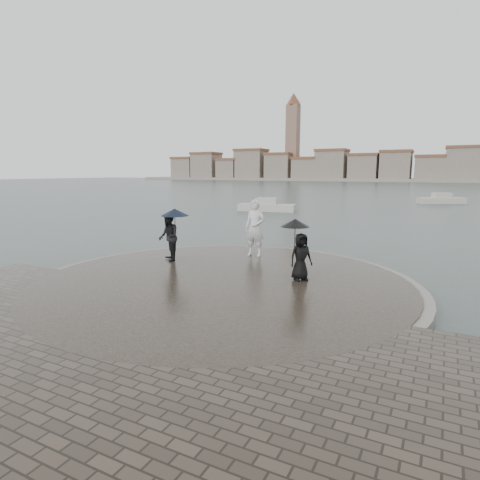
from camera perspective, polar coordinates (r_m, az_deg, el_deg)
The scene contains 8 objects.
ground at distance 10.37m, azimuth -12.48°, elevation -11.94°, with size 400.00×400.00×0.00m, color #2B3835.
kerb_ring at distance 13.05m, azimuth -2.62°, elevation -6.45°, with size 12.50×12.50×0.32m, color gray.
quay_tip at distance 13.04m, azimuth -2.63°, elevation -6.36°, with size 11.90×11.90×0.36m, color #2D261E.
statue at distance 16.39m, azimuth 2.15°, elevation 1.72°, with size 0.84×0.55×2.31m, color silver.
visitor_left at distance 15.67m, azimuth -9.95°, elevation 1.20°, with size 1.38×1.23×2.04m.
visitor_right at distance 12.87m, azimuth 8.40°, elevation -0.91°, with size 1.16×1.01×1.95m.
far_skyline at distance 168.55m, azimuth 23.25°, elevation 9.52°, with size 260.00×20.00×37.00m.
boats at distance 45.20m, azimuth 29.20°, elevation 4.13°, with size 40.75×21.82×1.50m.
Camera 1 is at (6.25, -7.37, 3.78)m, focal length 30.00 mm.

